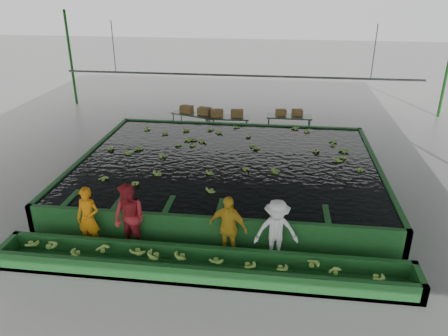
# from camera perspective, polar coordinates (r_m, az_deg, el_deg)

# --- Properties ---
(ground) EXTENTS (80.00, 80.00, 0.00)m
(ground) POSITION_cam_1_polar(r_m,az_deg,el_deg) (13.76, -0.27, -4.65)
(ground) COLOR slate
(ground) RESTS_ON ground
(shed_roof) EXTENTS (20.00, 22.00, 0.04)m
(shed_roof) POSITION_cam_1_polar(r_m,az_deg,el_deg) (12.21, -0.32, 16.49)
(shed_roof) COLOR gray
(shed_roof) RESTS_ON shed_posts
(shed_posts) EXTENTS (20.00, 22.00, 5.00)m
(shed_posts) POSITION_cam_1_polar(r_m,az_deg,el_deg) (12.77, -0.29, 5.28)
(shed_posts) COLOR #155215
(shed_posts) RESTS_ON ground
(flotation_tank) EXTENTS (10.00, 8.00, 0.90)m
(flotation_tank) POSITION_cam_1_polar(r_m,az_deg,el_deg) (14.90, 0.50, -0.41)
(flotation_tank) COLOR #1A5621
(flotation_tank) RESTS_ON ground
(tank_water) EXTENTS (9.70, 7.70, 0.00)m
(tank_water) POSITION_cam_1_polar(r_m,az_deg,el_deg) (14.74, 0.50, 1.01)
(tank_water) COLOR black
(tank_water) RESTS_ON flotation_tank
(sorting_trough) EXTENTS (10.00, 1.00, 0.50)m
(sorting_trough) POSITION_cam_1_polar(r_m,az_deg,el_deg) (10.61, -2.93, -12.62)
(sorting_trough) COLOR #1A5621
(sorting_trough) RESTS_ON ground
(cableway_rail) EXTENTS (0.08, 0.08, 14.00)m
(cableway_rail) POSITION_cam_1_polar(r_m,az_deg,el_deg) (17.44, 1.95, 11.99)
(cableway_rail) COLOR #59605B
(cableway_rail) RESTS_ON shed_roof
(rail_hanger_left) EXTENTS (0.04, 0.04, 2.00)m
(rail_hanger_left) POSITION_cam_1_polar(r_m,az_deg,el_deg) (18.42, -14.24, 15.09)
(rail_hanger_left) COLOR #59605B
(rail_hanger_left) RESTS_ON shed_roof
(rail_hanger_right) EXTENTS (0.04, 0.04, 2.00)m
(rail_hanger_right) POSITION_cam_1_polar(r_m,az_deg,el_deg) (17.52, 19.03, 14.14)
(rail_hanger_right) COLOR #59605B
(rail_hanger_right) RESTS_ON shed_roof
(worker_a) EXTENTS (0.66, 0.47, 1.70)m
(worker_a) POSITION_cam_1_polar(r_m,az_deg,el_deg) (11.80, -17.30, -6.28)
(worker_a) COLOR orange
(worker_a) RESTS_ON ground
(worker_b) EXTENTS (1.11, 1.01, 1.86)m
(worker_b) POSITION_cam_1_polar(r_m,az_deg,el_deg) (11.36, -12.25, -6.44)
(worker_b) COLOR #AC2229
(worker_b) RESTS_ON ground
(worker_c) EXTENTS (1.08, 0.69, 1.72)m
(worker_c) POSITION_cam_1_polar(r_m,az_deg,el_deg) (10.86, 0.50, -7.78)
(worker_c) COLOR gold
(worker_c) RESTS_ON ground
(worker_d) EXTENTS (1.17, 0.79, 1.69)m
(worker_d) POSITION_cam_1_polar(r_m,az_deg,el_deg) (10.82, 6.84, -8.22)
(worker_d) COLOR white
(worker_d) RESTS_ON ground
(packing_table_left) EXTENTS (2.06, 1.35, 0.87)m
(packing_table_left) POSITION_cam_1_polar(r_m,az_deg,el_deg) (20.10, -4.01, 5.97)
(packing_table_left) COLOR #59605B
(packing_table_left) RESTS_ON ground
(packing_table_mid) EXTENTS (1.90, 0.83, 0.85)m
(packing_table_mid) POSITION_cam_1_polar(r_m,az_deg,el_deg) (19.57, 0.48, 5.50)
(packing_table_mid) COLOR #59605B
(packing_table_mid) RESTS_ON ground
(packing_table_right) EXTENTS (1.99, 0.81, 0.90)m
(packing_table_right) POSITION_cam_1_polar(r_m,az_deg,el_deg) (19.78, 8.44, 5.51)
(packing_table_right) COLOR #59605B
(packing_table_right) RESTS_ON ground
(box_stack_left) EXTENTS (1.47, 0.70, 0.31)m
(box_stack_left) POSITION_cam_1_polar(r_m,az_deg,el_deg) (19.94, -3.75, 7.14)
(box_stack_left) COLOR olive
(box_stack_left) RESTS_ON packing_table_left
(box_stack_mid) EXTENTS (1.47, 0.52, 0.31)m
(box_stack_mid) POSITION_cam_1_polar(r_m,az_deg,el_deg) (19.47, 0.40, 6.73)
(box_stack_mid) COLOR olive
(box_stack_mid) RESTS_ON packing_table_mid
(box_stack_right) EXTENTS (1.22, 0.51, 0.26)m
(box_stack_right) POSITION_cam_1_polar(r_m,az_deg,el_deg) (19.73, 8.48, 6.84)
(box_stack_right) COLOR olive
(box_stack_right) RESTS_ON packing_table_right
(floating_bananas) EXTENTS (9.29, 6.33, 0.13)m
(floating_bananas) POSITION_cam_1_polar(r_m,az_deg,el_deg) (15.47, 0.86, 2.14)
(floating_bananas) COLOR #82B543
(floating_bananas) RESTS_ON tank_water
(trough_bananas) EXTENTS (9.05, 0.60, 0.12)m
(trough_bananas) POSITION_cam_1_polar(r_m,az_deg,el_deg) (10.53, -2.95, -11.96)
(trough_bananas) COLOR #82B543
(trough_bananas) RESTS_ON sorting_trough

